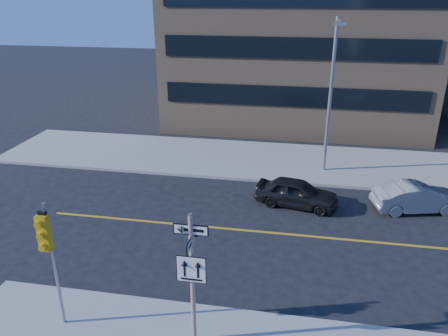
% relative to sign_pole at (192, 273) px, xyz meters
% --- Properties ---
extents(ground, '(120.00, 120.00, 0.00)m').
position_rel_sign_pole_xyz_m(ground, '(0.00, 2.51, -2.44)').
color(ground, black).
rests_on(ground, ground).
extents(sign_pole, '(0.92, 0.92, 4.06)m').
position_rel_sign_pole_xyz_m(sign_pole, '(0.00, 0.00, 0.00)').
color(sign_pole, beige).
rests_on(sign_pole, near_sidewalk).
extents(traffic_signal, '(0.32, 0.45, 4.00)m').
position_rel_sign_pole_xyz_m(traffic_signal, '(-4.00, -0.15, 0.59)').
color(traffic_signal, gray).
rests_on(traffic_signal, near_sidewalk).
extents(parked_car_a, '(2.20, 4.01, 1.29)m').
position_rel_sign_pole_xyz_m(parked_car_a, '(2.62, 9.22, -1.79)').
color(parked_car_a, black).
rests_on(parked_car_a, ground).
extents(parked_car_b, '(2.23, 4.11, 1.29)m').
position_rel_sign_pole_xyz_m(parked_car_b, '(7.99, 9.68, -1.79)').
color(parked_car_b, gray).
rests_on(parked_car_b, ground).
extents(streetlight_a, '(0.55, 2.25, 8.00)m').
position_rel_sign_pole_xyz_m(streetlight_a, '(4.00, 13.27, 2.32)').
color(streetlight_a, gray).
rests_on(streetlight_a, far_sidewalk).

